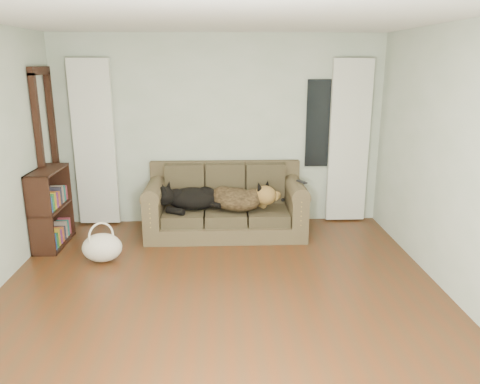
{
  "coord_description": "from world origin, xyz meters",
  "views": [
    {
      "loc": [
        0.02,
        -3.96,
        2.22
      ],
      "look_at": [
        0.25,
        1.6,
        0.67
      ],
      "focal_mm": 35.0,
      "sensor_mm": 36.0,
      "label": 1
    }
  ],
  "objects_px": {
    "tote_bag": "(102,248)",
    "bookshelf": "(51,207)",
    "dog_black_lab": "(189,199)",
    "sofa": "(226,201)",
    "dog_shepherd": "(239,200)"
  },
  "relations": [
    {
      "from": "dog_black_lab",
      "to": "dog_shepherd",
      "type": "height_order",
      "value": "dog_shepherd"
    },
    {
      "from": "dog_black_lab",
      "to": "tote_bag",
      "type": "distance_m",
      "value": 1.32
    },
    {
      "from": "dog_shepherd",
      "to": "dog_black_lab",
      "type": "bearing_deg",
      "value": 26.7
    },
    {
      "from": "dog_black_lab",
      "to": "bookshelf",
      "type": "height_order",
      "value": "bookshelf"
    },
    {
      "from": "dog_black_lab",
      "to": "sofa",
      "type": "bearing_deg",
      "value": 7.2
    },
    {
      "from": "tote_bag",
      "to": "bookshelf",
      "type": "height_order",
      "value": "bookshelf"
    },
    {
      "from": "sofa",
      "to": "dog_shepherd",
      "type": "height_order",
      "value": "sofa"
    },
    {
      "from": "dog_shepherd",
      "to": "tote_bag",
      "type": "bearing_deg",
      "value": 58.74
    },
    {
      "from": "sofa",
      "to": "tote_bag",
      "type": "distance_m",
      "value": 1.7
    },
    {
      "from": "tote_bag",
      "to": "bookshelf",
      "type": "relative_size",
      "value": 0.47
    },
    {
      "from": "sofa",
      "to": "dog_shepherd",
      "type": "xyz_separation_m",
      "value": [
        0.18,
        -0.09,
        0.04
      ]
    },
    {
      "from": "dog_black_lab",
      "to": "bookshelf",
      "type": "xyz_separation_m",
      "value": [
        -1.69,
        -0.31,
        0.02
      ]
    },
    {
      "from": "sofa",
      "to": "bookshelf",
      "type": "relative_size",
      "value": 2.13
    },
    {
      "from": "tote_bag",
      "to": "bookshelf",
      "type": "bearing_deg",
      "value": 143.57
    },
    {
      "from": "dog_shepherd",
      "to": "sofa",
      "type": "bearing_deg",
      "value": 6.5
    }
  ]
}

